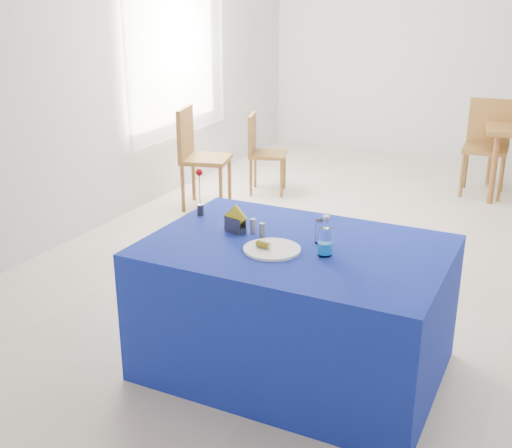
{
  "coord_description": "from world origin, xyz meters",
  "views": [
    {
      "loc": [
        1.25,
        -4.86,
        2.05
      ],
      "look_at": [
        -0.11,
        -2.08,
        0.92
      ],
      "focal_mm": 45.0,
      "sensor_mm": 36.0,
      "label": 1
    }
  ],
  "objects_px": {
    "plate": "(272,249)",
    "water_bottle": "(325,242)",
    "blue_table": "(295,308)",
    "chair_win_b": "(261,148)",
    "chair_win_a": "(197,151)",
    "chair_bg_left": "(487,140)"
  },
  "relations": [
    {
      "from": "plate",
      "to": "chair_win_b",
      "type": "height_order",
      "value": "chair_win_b"
    },
    {
      "from": "water_bottle",
      "to": "chair_win_b",
      "type": "height_order",
      "value": "water_bottle"
    },
    {
      "from": "plate",
      "to": "water_bottle",
      "type": "xyz_separation_m",
      "value": [
        0.27,
        0.07,
        0.06
      ]
    },
    {
      "from": "chair_win_a",
      "to": "chair_win_b",
      "type": "relative_size",
      "value": 1.18
    },
    {
      "from": "plate",
      "to": "chair_win_b",
      "type": "xyz_separation_m",
      "value": [
        -1.58,
        3.14,
        -0.28
      ]
    },
    {
      "from": "chair_bg_left",
      "to": "chair_win_b",
      "type": "distance_m",
      "value": 2.38
    },
    {
      "from": "plate",
      "to": "chair_bg_left",
      "type": "xyz_separation_m",
      "value": [
        0.56,
        4.19,
        -0.2
      ]
    },
    {
      "from": "chair_bg_left",
      "to": "blue_table",
      "type": "bearing_deg",
      "value": -99.61
    },
    {
      "from": "plate",
      "to": "chair_bg_left",
      "type": "relative_size",
      "value": 0.31
    },
    {
      "from": "blue_table",
      "to": "water_bottle",
      "type": "distance_m",
      "value": 0.49
    },
    {
      "from": "plate",
      "to": "chair_bg_left",
      "type": "distance_m",
      "value": 4.23
    },
    {
      "from": "water_bottle",
      "to": "chair_win_b",
      "type": "xyz_separation_m",
      "value": [
        -1.85,
        3.07,
        -0.34
      ]
    },
    {
      "from": "chair_win_a",
      "to": "water_bottle",
      "type": "bearing_deg",
      "value": -152.57
    },
    {
      "from": "blue_table",
      "to": "chair_win_b",
      "type": "relative_size",
      "value": 1.9
    },
    {
      "from": "blue_table",
      "to": "water_bottle",
      "type": "xyz_separation_m",
      "value": [
        0.19,
        -0.07,
        0.45
      ]
    },
    {
      "from": "chair_bg_left",
      "to": "plate",
      "type": "bearing_deg",
      "value": -100.5
    },
    {
      "from": "chair_win_a",
      "to": "chair_win_b",
      "type": "bearing_deg",
      "value": -41.74
    },
    {
      "from": "chair_win_b",
      "to": "blue_table",
      "type": "bearing_deg",
      "value": -169.37
    },
    {
      "from": "chair_bg_left",
      "to": "chair_win_a",
      "type": "xyz_separation_m",
      "value": [
        -2.49,
        -1.77,
        0.0
      ]
    },
    {
      "from": "blue_table",
      "to": "chair_win_b",
      "type": "distance_m",
      "value": 3.43
    },
    {
      "from": "water_bottle",
      "to": "chair_bg_left",
      "type": "xyz_separation_m",
      "value": [
        0.29,
        4.12,
        -0.26
      ]
    },
    {
      "from": "blue_table",
      "to": "chair_win_a",
      "type": "xyz_separation_m",
      "value": [
        -2.01,
        2.28,
        0.19
      ]
    }
  ]
}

